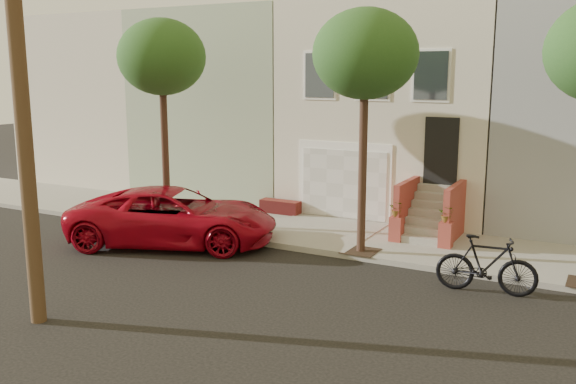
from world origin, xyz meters
The scene contains 7 objects.
ground centered at (0.00, 0.00, 0.00)m, with size 90.00×90.00×0.00m, color black.
sidewalk centered at (0.00, 5.35, 0.07)m, with size 40.00×3.70×0.15m, color gray.
house_row centered at (0.00, 11.19, 3.64)m, with size 33.10×11.70×7.00m.
tree_left centered at (-5.50, 3.90, 5.26)m, with size 2.70×2.57×6.30m.
tree_mid centered at (1.00, 3.90, 5.26)m, with size 2.70×2.57×6.30m.
pickup_truck centered at (-4.17, 2.55, 0.81)m, with size 2.69×5.83×1.62m, color #A5081A.
motorcycle centered at (4.48, 2.60, 0.66)m, with size 0.62×2.19×1.32m, color black.
Camera 1 is at (6.81, -11.09, 4.84)m, focal length 38.72 mm.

